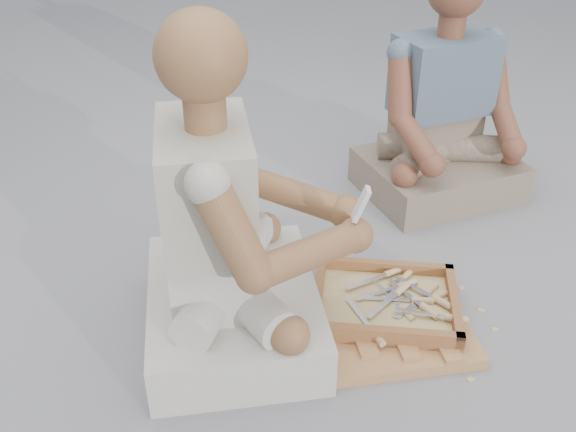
# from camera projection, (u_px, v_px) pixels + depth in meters

# --- Properties ---
(ground) EXTENTS (60.00, 60.00, 0.00)m
(ground) POSITION_uv_depth(u_px,v_px,m) (316.00, 339.00, 1.96)
(ground) COLOR gray
(ground) RESTS_ON ground
(carved_panel) EXTENTS (0.62, 0.49, 0.04)m
(carved_panel) POSITION_uv_depth(u_px,v_px,m) (379.00, 333.00, 1.96)
(carved_panel) COLOR olive
(carved_panel) RESTS_ON ground
(tool_tray) EXTENTS (0.46, 0.38, 0.06)m
(tool_tray) POSITION_uv_depth(u_px,v_px,m) (385.00, 303.00, 2.02)
(tool_tray) COLOR brown
(tool_tray) RESTS_ON carved_panel
(chisel_0) EXTENTS (0.22, 0.06, 0.02)m
(chisel_0) POSITION_uv_depth(u_px,v_px,m) (449.00, 317.00, 1.93)
(chisel_0) COLOR white
(chisel_0) RESTS_ON tool_tray
(chisel_1) EXTENTS (0.19, 0.14, 0.02)m
(chisel_1) POSITION_uv_depth(u_px,v_px,m) (388.00, 274.00, 2.13)
(chisel_1) COLOR white
(chisel_1) RESTS_ON tool_tray
(chisel_2) EXTENTS (0.13, 0.20, 0.02)m
(chisel_2) POSITION_uv_depth(u_px,v_px,m) (402.00, 310.00, 1.99)
(chisel_2) COLOR white
(chisel_2) RESTS_ON tool_tray
(chisel_3) EXTENTS (0.15, 0.18, 0.02)m
(chisel_3) POSITION_uv_depth(u_px,v_px,m) (425.00, 307.00, 1.98)
(chisel_3) COLOR white
(chisel_3) RESTS_ON tool_tray
(chisel_4) EXTENTS (0.20, 0.12, 0.02)m
(chisel_4) POSITION_uv_depth(u_px,v_px,m) (401.00, 286.00, 2.08)
(chisel_4) COLOR white
(chisel_4) RESTS_ON tool_tray
(chisel_5) EXTENTS (0.12, 0.20, 0.02)m
(chisel_5) POSITION_uv_depth(u_px,v_px,m) (373.00, 332.00, 1.90)
(chisel_5) COLOR white
(chisel_5) RESTS_ON tool_tray
(chisel_6) EXTENTS (0.19, 0.14, 0.02)m
(chisel_6) POSITION_uv_depth(u_px,v_px,m) (433.00, 299.00, 2.03)
(chisel_6) COLOR white
(chisel_6) RESTS_ON tool_tray
(chisel_7) EXTENTS (0.18, 0.16, 0.02)m
(chisel_7) POSITION_uv_depth(u_px,v_px,m) (436.00, 299.00, 2.01)
(chisel_7) COLOR white
(chisel_7) RESTS_ON tool_tray
(chisel_8) EXTENTS (0.12, 0.20, 0.02)m
(chisel_8) POSITION_uv_depth(u_px,v_px,m) (405.00, 278.00, 2.11)
(chisel_8) COLOR white
(chisel_8) RESTS_ON tool_tray
(chisel_9) EXTENTS (0.15, 0.19, 0.02)m
(chisel_9) POSITION_uv_depth(u_px,v_px,m) (398.00, 292.00, 2.04)
(chisel_9) COLOR white
(chisel_9) RESTS_ON tool_tray
(chisel_10) EXTENTS (0.15, 0.18, 0.02)m
(chisel_10) POSITION_uv_depth(u_px,v_px,m) (427.00, 293.00, 2.05)
(chisel_10) COLOR white
(chisel_10) RESTS_ON tool_tray
(chisel_11) EXTENTS (0.22, 0.02, 0.02)m
(chisel_11) POSITION_uv_depth(u_px,v_px,m) (416.00, 300.00, 2.02)
(chisel_11) COLOR white
(chisel_11) RESTS_ON tool_tray
(wood_chip_0) EXTENTS (0.02, 0.02, 0.00)m
(wood_chip_0) POSITION_uv_depth(u_px,v_px,m) (285.00, 274.00, 2.24)
(wood_chip_0) COLOR #DBBF81
(wood_chip_0) RESTS_ON ground
(wood_chip_1) EXTENTS (0.02, 0.02, 0.00)m
(wood_chip_1) POSITION_uv_depth(u_px,v_px,m) (470.00, 380.00, 1.82)
(wood_chip_1) COLOR #DBBF81
(wood_chip_1) RESTS_ON ground
(wood_chip_2) EXTENTS (0.02, 0.02, 0.00)m
(wood_chip_2) POSITION_uv_depth(u_px,v_px,m) (303.00, 368.00, 1.86)
(wood_chip_2) COLOR #DBBF81
(wood_chip_2) RESTS_ON ground
(wood_chip_3) EXTENTS (0.02, 0.02, 0.00)m
(wood_chip_3) POSITION_uv_depth(u_px,v_px,m) (345.00, 364.00, 1.87)
(wood_chip_3) COLOR #DBBF81
(wood_chip_3) RESTS_ON ground
(wood_chip_4) EXTENTS (0.02, 0.02, 0.00)m
(wood_chip_4) POSITION_uv_depth(u_px,v_px,m) (407.00, 263.00, 2.29)
(wood_chip_4) COLOR #DBBF81
(wood_chip_4) RESTS_ON ground
(wood_chip_5) EXTENTS (0.02, 0.02, 0.00)m
(wood_chip_5) POSITION_uv_depth(u_px,v_px,m) (351.00, 248.00, 2.37)
(wood_chip_5) COLOR #DBBF81
(wood_chip_5) RESTS_ON ground
(wood_chip_6) EXTENTS (0.02, 0.02, 0.00)m
(wood_chip_6) POSITION_uv_depth(u_px,v_px,m) (294.00, 247.00, 2.38)
(wood_chip_6) COLOR #DBBF81
(wood_chip_6) RESTS_ON ground
(wood_chip_7) EXTENTS (0.02, 0.02, 0.00)m
(wood_chip_7) POSITION_uv_depth(u_px,v_px,m) (285.00, 251.00, 2.36)
(wood_chip_7) COLOR #DBBF81
(wood_chip_7) RESTS_ON ground
(wood_chip_8) EXTENTS (0.02, 0.02, 0.00)m
(wood_chip_8) POSITION_uv_depth(u_px,v_px,m) (461.00, 288.00, 2.17)
(wood_chip_8) COLOR #DBBF81
(wood_chip_8) RESTS_ON ground
(wood_chip_9) EXTENTS (0.02, 0.02, 0.00)m
(wood_chip_9) POSITION_uv_depth(u_px,v_px,m) (495.00, 329.00, 2.00)
(wood_chip_9) COLOR #DBBF81
(wood_chip_9) RESTS_ON ground
(wood_chip_10) EXTENTS (0.02, 0.02, 0.00)m
(wood_chip_10) POSITION_uv_depth(u_px,v_px,m) (481.00, 310.00, 2.08)
(wood_chip_10) COLOR #DBBF81
(wood_chip_10) RESTS_ON ground
(wood_chip_11) EXTENTS (0.02, 0.02, 0.00)m
(wood_chip_11) POSITION_uv_depth(u_px,v_px,m) (461.00, 345.00, 1.94)
(wood_chip_11) COLOR #DBBF81
(wood_chip_11) RESTS_ON ground
(wood_chip_12) EXTENTS (0.02, 0.02, 0.00)m
(wood_chip_12) POSITION_uv_depth(u_px,v_px,m) (345.00, 315.00, 2.05)
(wood_chip_12) COLOR #DBBF81
(wood_chip_12) RESTS_ON ground
(craftsman) EXTENTS (0.72, 0.73, 0.99)m
(craftsman) POSITION_uv_depth(u_px,v_px,m) (228.00, 240.00, 1.82)
(craftsman) COLOR #BDB6AF
(craftsman) RESTS_ON ground
(companion) EXTENTS (0.75, 0.70, 0.94)m
(companion) POSITION_uv_depth(u_px,v_px,m) (443.00, 122.00, 2.59)
(companion) COLOR gray
(companion) RESTS_ON ground
(mobile_phone) EXTENTS (0.05, 0.04, 0.10)m
(mobile_phone) POSITION_uv_depth(u_px,v_px,m) (361.00, 204.00, 1.75)
(mobile_phone) COLOR silver
(mobile_phone) RESTS_ON craftsman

